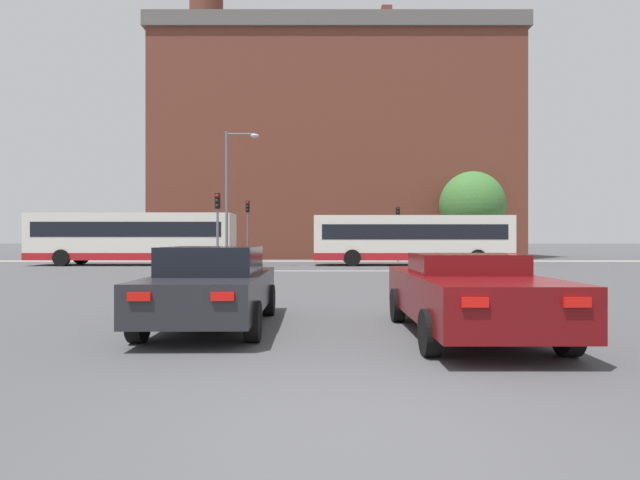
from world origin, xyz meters
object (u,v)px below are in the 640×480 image
at_px(car_saloon_left, 215,286).
at_px(traffic_light_near_left, 219,218).
at_px(traffic_light_far_right, 399,225).
at_px(bus_crossing_lead, 412,239).
at_px(car_roadster_right, 469,293).
at_px(street_lamp_junction, 233,185).
at_px(pedestrian_waiting, 426,248).
at_px(bus_crossing_trailing, 135,237).
at_px(traffic_light_far_left, 249,221).

bearing_deg(car_saloon_left, traffic_light_near_left, 100.70).
bearing_deg(traffic_light_far_right, traffic_light_near_left, -137.39).
bearing_deg(bus_crossing_lead, traffic_light_far_right, 0.64).
distance_m(car_roadster_right, traffic_light_near_left, 19.26).
distance_m(car_saloon_left, traffic_light_near_left, 17.14).
bearing_deg(car_saloon_left, bus_crossing_lead, 70.10).
relative_size(street_lamp_junction, pedestrian_waiting, 4.79).
bearing_deg(traffic_light_far_right, car_saloon_left, -105.72).
relative_size(car_saloon_left, bus_crossing_trailing, 0.36).
relative_size(traffic_light_far_right, street_lamp_junction, 0.51).
relative_size(car_saloon_left, bus_crossing_lead, 0.37).
distance_m(traffic_light_near_left, pedestrian_waiting, 17.24).
relative_size(bus_crossing_lead, street_lamp_junction, 1.55).
height_order(traffic_light_far_left, pedestrian_waiting, traffic_light_far_left).
bearing_deg(car_roadster_right, car_saloon_left, 169.22).
height_order(traffic_light_far_right, street_lamp_junction, street_lamp_junction).
distance_m(car_saloon_left, traffic_light_far_right, 27.81).
bearing_deg(traffic_light_near_left, traffic_light_far_left, 89.29).
distance_m(car_saloon_left, pedestrian_waiting, 29.44).
bearing_deg(street_lamp_junction, bus_crossing_lead, 11.73).
relative_size(car_roadster_right, traffic_light_far_left, 1.07).
xyz_separation_m(car_saloon_left, street_lamp_junction, (-3.12, 19.53, 3.95)).
height_order(car_saloon_left, traffic_light_far_left, traffic_light_far_left).
height_order(car_saloon_left, car_roadster_right, car_saloon_left).
xyz_separation_m(traffic_light_far_left, pedestrian_waiting, (12.96, 1.24, -1.97)).
xyz_separation_m(bus_crossing_trailing, street_lamp_junction, (6.50, -2.29, 2.97)).
bearing_deg(traffic_light_near_left, traffic_light_far_right, 42.61).
xyz_separation_m(traffic_light_far_right, pedestrian_waiting, (2.19, 1.08, -1.72)).
xyz_separation_m(car_saloon_left, bus_crossing_lead, (7.57, 21.76, 0.89)).
distance_m(traffic_light_far_right, street_lamp_junction, 12.99).
relative_size(car_roadster_right, traffic_light_far_right, 1.18).
xyz_separation_m(car_roadster_right, traffic_light_far_right, (3.17, 27.54, 1.96)).
height_order(bus_crossing_trailing, traffic_light_far_left, traffic_light_far_left).
height_order(car_saloon_left, bus_crossing_trailing, bus_crossing_trailing).
bearing_deg(traffic_light_far_left, traffic_light_far_right, 0.85).
bearing_deg(street_lamp_junction, car_saloon_left, -80.91).
distance_m(car_roadster_right, pedestrian_waiting, 29.12).
height_order(car_saloon_left, street_lamp_junction, street_lamp_junction).
distance_m(car_roadster_right, bus_crossing_trailing, 26.65).
bearing_deg(bus_crossing_trailing, street_lamp_junction, -109.38).
bearing_deg(traffic_light_near_left, car_roadster_right, -66.23).
height_order(bus_crossing_lead, pedestrian_waiting, bus_crossing_lead).
bearing_deg(bus_crossing_lead, traffic_light_near_left, 114.84).
height_order(traffic_light_far_left, street_lamp_junction, street_lamp_junction).
bearing_deg(traffic_light_far_right, bus_crossing_trailing, -164.10).
xyz_separation_m(bus_crossing_trailing, traffic_light_far_right, (17.15, 4.88, 0.94)).
bearing_deg(car_roadster_right, traffic_light_far_left, 105.59).
bearing_deg(traffic_light_far_right, bus_crossing_lead, -89.36).
distance_m(traffic_light_far_right, pedestrian_waiting, 2.99).
distance_m(car_roadster_right, traffic_light_far_left, 28.50).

